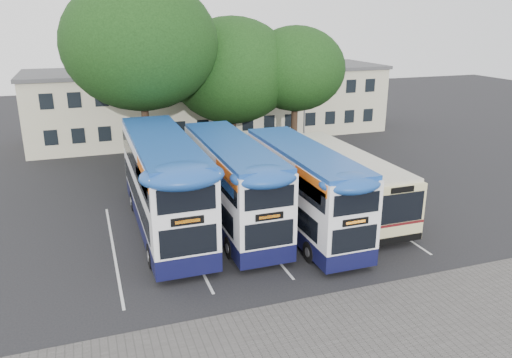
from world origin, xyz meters
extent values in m
plane|color=black|center=(0.00, 0.00, 0.00)|extent=(120.00, 120.00, 0.00)
cube|color=#595654|center=(-2.00, -5.00, 0.01)|extent=(40.00, 6.00, 0.01)
cube|color=silver|center=(-10.75, 5.00, 0.01)|extent=(0.12, 11.00, 0.01)
cube|color=silver|center=(-7.25, 5.00, 0.01)|extent=(0.12, 11.00, 0.01)
cube|color=silver|center=(-3.75, 5.00, 0.01)|extent=(0.12, 11.00, 0.01)
cube|color=silver|center=(-0.25, 5.00, 0.01)|extent=(0.12, 11.00, 0.01)
cube|color=silver|center=(3.25, 5.00, 0.01)|extent=(0.12, 11.00, 0.01)
cube|color=beige|center=(0.00, 27.00, 3.00)|extent=(32.00, 8.00, 6.00)
cube|color=#4C4C4F|center=(0.00, 27.00, 6.05)|extent=(32.40, 8.40, 0.30)
cube|color=black|center=(0.00, 22.98, 1.70)|extent=(30.00, 0.06, 1.20)
cube|color=black|center=(0.00, 22.98, 4.50)|extent=(30.00, 0.06, 1.20)
cylinder|color=gray|center=(6.00, 20.00, 4.50)|extent=(0.14, 0.14, 9.00)
cube|color=gray|center=(6.00, 20.00, 9.00)|extent=(0.12, 0.80, 0.12)
cube|color=gray|center=(6.00, 19.60, 8.95)|extent=(0.25, 0.50, 0.12)
cylinder|color=black|center=(-7.50, 16.39, 3.27)|extent=(0.50, 0.50, 6.55)
ellipsoid|color=black|center=(-7.50, 16.39, 8.90)|extent=(10.11, 10.11, 8.59)
cylinder|color=black|center=(-0.61, 18.77, 2.48)|extent=(0.50, 0.50, 4.96)
ellipsoid|color=black|center=(-0.61, 18.77, 6.75)|extent=(9.25, 9.25, 7.87)
cylinder|color=black|center=(3.96, 17.42, 2.52)|extent=(0.50, 0.50, 5.04)
ellipsoid|color=black|center=(3.96, 17.42, 6.86)|extent=(7.43, 7.43, 6.32)
cube|color=#0E1036|center=(-7.96, 6.48, 0.78)|extent=(2.80, 11.76, 0.90)
cube|color=white|center=(-7.96, 6.48, 2.97)|extent=(2.80, 11.76, 3.47)
cube|color=#194699|center=(-7.96, 6.48, 4.76)|extent=(2.74, 11.52, 0.34)
cube|color=black|center=(-7.96, 6.81, 2.02)|extent=(2.84, 10.42, 1.12)
cube|color=black|center=(-7.96, 6.48, 3.75)|extent=(2.84, 11.09, 1.01)
cube|color=orange|center=(-6.55, 2.61, 4.37)|extent=(0.02, 3.58, 0.62)
cube|color=black|center=(-7.96, 0.57, 2.86)|extent=(1.34, 0.06, 0.34)
cylinder|color=black|center=(-9.23, 9.89, 0.56)|extent=(0.34, 1.12, 1.12)
cylinder|color=black|center=(-6.70, 9.89, 0.56)|extent=(0.34, 1.12, 1.12)
cylinder|color=black|center=(-9.23, 2.61, 0.56)|extent=(0.34, 1.12, 1.12)
cylinder|color=black|center=(-6.70, 2.61, 0.56)|extent=(0.34, 1.12, 1.12)
cube|color=#0E1036|center=(-4.53, 5.88, 0.73)|extent=(2.59, 10.89, 0.83)
cube|color=white|center=(-4.53, 5.88, 2.75)|extent=(2.59, 10.89, 3.22)
cube|color=#194699|center=(-4.53, 5.88, 4.41)|extent=(2.54, 10.67, 0.31)
cube|color=black|center=(-4.53, 6.19, 1.87)|extent=(2.63, 9.65, 1.04)
cube|color=black|center=(-4.53, 5.88, 3.47)|extent=(2.63, 10.27, 0.93)
cube|color=orange|center=(-3.23, 2.30, 4.05)|extent=(0.02, 3.32, 0.57)
cube|color=black|center=(-4.53, 0.41, 2.65)|extent=(1.24, 0.06, 0.31)
cylinder|color=black|center=(-5.71, 9.04, 0.52)|extent=(0.31, 1.04, 1.04)
cylinder|color=black|center=(-3.36, 9.04, 0.52)|extent=(0.31, 1.04, 1.04)
cylinder|color=black|center=(-5.71, 2.30, 0.52)|extent=(0.31, 1.04, 1.04)
cylinder|color=black|center=(-3.36, 2.30, 0.52)|extent=(0.31, 1.04, 1.04)
cube|color=#B40C25|center=(-3.22, 7.18, 3.47)|extent=(0.02, 4.15, 0.88)
cube|color=#0E1036|center=(-1.29, 4.19, 0.70)|extent=(2.49, 10.45, 0.80)
cube|color=white|center=(-1.29, 4.19, 2.64)|extent=(2.49, 10.45, 3.09)
cube|color=#194699|center=(-1.29, 4.19, 4.23)|extent=(2.44, 10.24, 0.30)
cube|color=black|center=(-1.29, 4.49, 1.79)|extent=(2.53, 9.26, 1.00)
cube|color=black|center=(-1.29, 4.19, 3.33)|extent=(2.53, 9.85, 0.90)
cube|color=orange|center=(-0.03, 0.76, 3.88)|extent=(0.02, 3.19, 0.55)
cube|color=black|center=(-1.29, -1.06, 2.54)|extent=(1.19, 0.06, 0.30)
cylinder|color=black|center=(-2.41, 7.23, 0.50)|extent=(0.30, 1.00, 1.00)
cylinder|color=black|center=(-0.16, 7.23, 0.50)|extent=(0.30, 1.00, 1.00)
cylinder|color=black|center=(-2.41, 0.76, 0.50)|extent=(0.30, 1.00, 1.00)
cylinder|color=black|center=(-0.16, 0.76, 0.50)|extent=(0.30, 1.00, 1.00)
cube|color=beige|center=(2.07, 6.13, 1.75)|extent=(2.78, 11.10, 2.83)
cube|color=beige|center=(2.07, 6.13, 3.22)|extent=(2.66, 10.66, 0.22)
cube|color=black|center=(2.07, 6.69, 2.22)|extent=(2.82, 8.88, 1.00)
cube|color=#591115|center=(2.07, 6.13, 1.28)|extent=(2.81, 11.12, 0.13)
cube|color=black|center=(2.07, 0.56, 2.11)|extent=(2.44, 0.06, 1.44)
cylinder|color=black|center=(0.81, 2.35, 0.56)|extent=(0.33, 1.11, 1.11)
cylinder|color=black|center=(3.32, 2.35, 0.56)|extent=(0.33, 1.11, 1.11)
cylinder|color=black|center=(0.81, 9.46, 0.56)|extent=(0.33, 1.11, 1.11)
cylinder|color=black|center=(3.32, 9.46, 0.56)|extent=(0.33, 1.11, 1.11)
camera|label=1|loc=(-11.43, -17.63, 10.61)|focal=35.00mm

